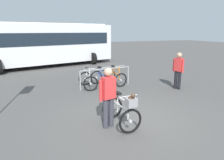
# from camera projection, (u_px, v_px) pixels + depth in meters

# --- Properties ---
(ground_plane) EXTENTS (80.00, 80.00, 0.00)m
(ground_plane) POSITION_uv_depth(u_px,v_px,m) (133.00, 118.00, 6.09)
(ground_plane) COLOR #514F4C
(bike_rack_rail) EXTENTS (2.51, 0.19, 0.88)m
(bike_rack_rail) POSITION_uv_depth(u_px,v_px,m) (106.00, 73.00, 9.36)
(bike_rack_rail) COLOR #99999E
(bike_rack_rail) RESTS_ON ground
(racked_bike_white) EXTENTS (0.73, 1.12, 0.97)m
(racked_bike_white) POSITION_uv_depth(u_px,v_px,m) (88.00, 80.00, 9.23)
(racked_bike_white) COLOR black
(racked_bike_white) RESTS_ON ground
(racked_bike_blue) EXTENTS (0.86, 1.20, 0.97)m
(racked_bike_blue) POSITION_uv_depth(u_px,v_px,m) (102.00, 79.00, 9.53)
(racked_bike_blue) COLOR black
(racked_bike_blue) RESTS_ON ground
(racked_bike_orange) EXTENTS (0.79, 1.17, 0.97)m
(racked_bike_orange) POSITION_uv_depth(u_px,v_px,m) (115.00, 77.00, 9.84)
(racked_bike_orange) COLOR black
(racked_bike_orange) RESTS_ON ground
(featured_bicycle) EXTENTS (0.71, 1.22, 1.09)m
(featured_bicycle) POSITION_uv_depth(u_px,v_px,m) (123.00, 110.00, 5.42)
(featured_bicycle) COLOR black
(featured_bicycle) RESTS_ON ground
(person_with_featured_bike) EXTENTS (0.52, 0.26, 1.64)m
(person_with_featured_bike) POSITION_uv_depth(u_px,v_px,m) (108.00, 95.00, 5.33)
(person_with_featured_bike) COLOR #383842
(person_with_featured_bike) RESTS_ON ground
(pedestrian_with_backpack) EXTENTS (0.41, 0.51, 1.64)m
(pedestrian_with_backpack) POSITION_uv_depth(u_px,v_px,m) (179.00, 68.00, 8.97)
(pedestrian_with_backpack) COLOR black
(pedestrian_with_backpack) RESTS_ON ground
(bus_distant) EXTENTS (10.30, 4.76, 3.08)m
(bus_distant) POSITION_uv_depth(u_px,v_px,m) (45.00, 42.00, 14.65)
(bus_distant) COLOR silver
(bus_distant) RESTS_ON ground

